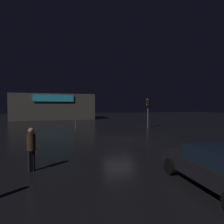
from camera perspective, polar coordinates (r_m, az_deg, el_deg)
ground_plane at (r=15.34m, az=2.15°, el=-8.34°), size 120.00×120.00×0.00m
store_building at (r=41.62m, az=-17.29°, el=1.55°), size 15.96×9.28×5.16m
traffic_signal_main at (r=23.22m, az=10.95°, el=1.43°), size 0.42×0.43×3.67m
car_near at (r=7.21m, az=29.89°, el=-14.49°), size 2.05×4.44×1.37m
pedestrian at (r=8.43m, az=-23.65°, el=-9.55°), size 0.46×0.46×1.81m
bollard_kerb_a at (r=22.14m, az=-11.19°, el=-3.98°), size 0.12×0.12×0.97m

